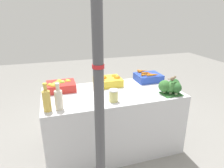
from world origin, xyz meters
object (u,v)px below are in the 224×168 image
apple_crate (60,86)px  orange_crate (108,81)px  carrot_crate (148,77)px  sparrow_bird (173,78)px  juice_bottle_golden (47,99)px  support_pole (99,81)px  broccoli_pile (172,87)px  pickle_jar (114,95)px  juice_bottle_cloudy (59,98)px

apple_crate → orange_crate: (0.60, 0.00, -0.00)m
carrot_crate → sparrow_bird: size_ratio=2.52×
apple_crate → juice_bottle_golden: size_ratio=1.19×
support_pole → orange_crate: (0.35, 0.95, -0.35)m
apple_crate → broccoli_pile: bearing=-21.6°
broccoli_pile → apple_crate: bearing=158.4°
carrot_crate → pickle_jar: (-0.65, -0.49, 0.01)m
apple_crate → juice_bottle_golden: 0.53m
support_pole → juice_bottle_golden: support_pole is taller
support_pole → juice_bottle_golden: size_ratio=8.33×
apple_crate → pickle_jar: pickle_jar is taller
apple_crate → pickle_jar: 0.71m
broccoli_pile → support_pole: bearing=-154.4°
juice_bottle_golden → juice_bottle_cloudy: bearing=0.0°
support_pole → pickle_jar: (0.27, 0.46, -0.34)m
pickle_jar → carrot_crate: bearing=36.9°
juice_bottle_golden → pickle_jar: juice_bottle_golden is taller
support_pole → carrot_crate: bearing=46.0°
apple_crate → carrot_crate: carrot_crate is taller
carrot_crate → sparrow_bird: (0.04, -0.51, 0.14)m
sparrow_bird → support_pole: bearing=-171.9°
apple_crate → sparrow_bird: size_ratio=2.52×
support_pole → sparrow_bird: bearing=24.7°
orange_crate → pickle_jar: (-0.08, -0.49, 0.01)m
juice_bottle_cloudy → apple_crate: bearing=85.1°
juice_bottle_golden → sparrow_bird: juice_bottle_golden is taller
broccoli_pile → carrot_crate: bearing=95.8°
broccoli_pile → juice_bottle_cloudy: size_ratio=0.95×
orange_crate → sparrow_bird: bearing=-39.9°
support_pole → juice_bottle_cloudy: (-0.29, 0.44, -0.29)m
orange_crate → sparrow_bird: sparrow_bird is taller
broccoli_pile → juice_bottle_golden: size_ratio=0.91×
support_pole → apple_crate: bearing=104.9°
orange_crate → juice_bottle_cloudy: (-0.64, -0.50, 0.06)m
orange_crate → carrot_crate: carrot_crate is taller
carrot_crate → juice_bottle_cloudy: size_ratio=1.24×
pickle_jar → broccoli_pile: bearing=0.3°
juice_bottle_golden → apple_crate: bearing=73.0°
sparrow_bird → pickle_jar: bearing=161.6°
carrot_crate → support_pole: bearing=-134.0°
sparrow_bird → juice_bottle_cloudy: bearing=163.2°
support_pole → carrot_crate: (0.92, 0.95, -0.35)m
pickle_jar → sparrow_bird: (0.69, -0.02, 0.13)m
juice_bottle_golden → broccoli_pile: bearing=0.9°
orange_crate → broccoli_pile: bearing=-38.0°
apple_crate → pickle_jar: size_ratio=2.55×
orange_crate → sparrow_bird: (0.61, -0.51, 0.14)m
sparrow_bird → broccoli_pile: bearing=44.3°
orange_crate → pickle_jar: 0.49m
support_pole → orange_crate: support_pole is taller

